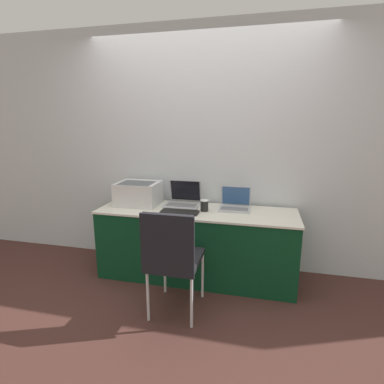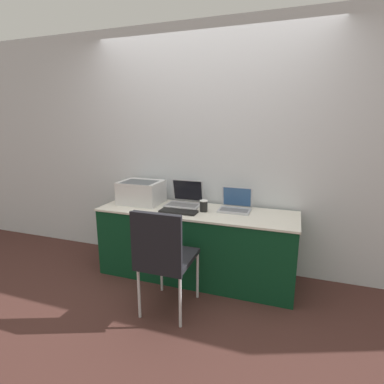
{
  "view_description": "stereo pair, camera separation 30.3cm",
  "coord_description": "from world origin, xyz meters",
  "views": [
    {
      "loc": [
        0.63,
        -2.55,
        1.6
      ],
      "look_at": [
        -0.05,
        0.33,
        0.91
      ],
      "focal_mm": 28.0,
      "sensor_mm": 36.0,
      "label": 1
    },
    {
      "loc": [
        0.92,
        -2.47,
        1.6
      ],
      "look_at": [
        -0.05,
        0.33,
        0.91
      ],
      "focal_mm": 28.0,
      "sensor_mm": 36.0,
      "label": 2
    }
  ],
  "objects": [
    {
      "name": "laptop_left",
      "position": [
        -0.18,
        0.45,
        0.78
      ],
      "size": [
        0.36,
        0.31,
        0.26
      ],
      "color": "#B7B7BC",
      "rests_on": "table"
    },
    {
      "name": "ground_plane",
      "position": [
        0.0,
        0.0,
        0.0
      ],
      "size": [
        14.0,
        14.0,
        0.0
      ],
      "primitive_type": "plane",
      "color": "#472823"
    },
    {
      "name": "chair",
      "position": [
        -0.04,
        -0.43,
        0.58
      ],
      "size": [
        0.42,
        0.5,
        0.94
      ],
      "color": "black",
      "rests_on": "ground_plane"
    },
    {
      "name": "table",
      "position": [
        0.0,
        0.3,
        0.36
      ],
      "size": [
        2.01,
        0.61,
        0.73
      ],
      "color": "#0C381E",
      "rests_on": "ground_plane"
    },
    {
      "name": "external_keyboard",
      "position": [
        -0.14,
        0.17,
        0.74
      ],
      "size": [
        0.37,
        0.14,
        0.02
      ],
      "color": "black",
      "rests_on": "table"
    },
    {
      "name": "laptop_right",
      "position": [
        0.38,
        0.43,
        0.78
      ],
      "size": [
        0.31,
        0.25,
        0.23
      ],
      "color": "#B7B7BC",
      "rests_on": "table"
    },
    {
      "name": "coffee_cup",
      "position": [
        0.08,
        0.29,
        0.78
      ],
      "size": [
        0.08,
        0.08,
        0.11
      ],
      "color": "black",
      "rests_on": "table"
    },
    {
      "name": "wall_back",
      "position": [
        0.0,
        0.67,
        1.3
      ],
      "size": [
        8.0,
        0.05,
        2.6
      ],
      "color": "silver",
      "rests_on": "ground_plane"
    },
    {
      "name": "printer",
      "position": [
        -0.66,
        0.37,
        0.86
      ],
      "size": [
        0.44,
        0.36,
        0.24
      ],
      "color": "silver",
      "rests_on": "table"
    }
  ]
}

